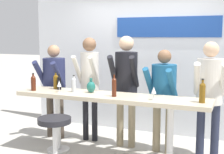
% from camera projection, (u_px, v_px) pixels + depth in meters
% --- Properties ---
extents(back_wall, '(4.47, 0.12, 2.88)m').
position_uv_depth(back_wall, '(141.00, 55.00, 5.82)').
color(back_wall, silver).
rests_on(back_wall, ground_plane).
extents(tasting_table, '(2.87, 0.58, 0.96)m').
position_uv_depth(tasting_table, '(110.00, 104.00, 4.52)').
color(tasting_table, beige).
rests_on(tasting_table, ground_plane).
extents(bar_stool, '(0.46, 0.46, 0.74)m').
position_uv_depth(bar_stool, '(55.00, 136.00, 4.12)').
color(bar_stool, silver).
rests_on(bar_stool, ground_plane).
extents(person_far_left, '(0.47, 0.55, 1.65)m').
position_uv_depth(person_far_left, '(54.00, 81.00, 5.47)').
color(person_far_left, '#473D33').
rests_on(person_far_left, ground_plane).
extents(person_left, '(0.39, 0.54, 1.78)m').
position_uv_depth(person_left, '(89.00, 76.00, 5.28)').
color(person_left, black).
rests_on(person_left, ground_plane).
extents(person_center_left, '(0.46, 0.58, 1.81)m').
position_uv_depth(person_center_left, '(126.00, 79.00, 4.98)').
color(person_center_left, gray).
rests_on(person_center_left, ground_plane).
extents(person_center, '(0.50, 0.57, 1.60)m').
position_uv_depth(person_center, '(163.00, 90.00, 4.75)').
color(person_center, gray).
rests_on(person_center, ground_plane).
extents(person_center_right, '(0.49, 0.59, 1.73)m').
position_uv_depth(person_center_right, '(210.00, 87.00, 4.50)').
color(person_center_right, '#23283D').
rests_on(person_center_right, ground_plane).
extents(wine_bottle_0, '(0.06, 0.06, 0.33)m').
position_uv_depth(wine_bottle_0, '(114.00, 86.00, 4.36)').
color(wine_bottle_0, '#4C1E0F').
rests_on(wine_bottle_0, tasting_table).
extents(wine_bottle_1, '(0.08, 0.08, 0.27)m').
position_uv_depth(wine_bottle_1, '(56.00, 81.00, 4.99)').
color(wine_bottle_1, brown).
rests_on(wine_bottle_1, tasting_table).
extents(wine_bottle_2, '(0.08, 0.08, 0.27)m').
position_uv_depth(wine_bottle_2, '(33.00, 82.00, 4.83)').
color(wine_bottle_2, '#4C1E0F').
rests_on(wine_bottle_2, tasting_table).
extents(wine_bottle_3, '(0.06, 0.06, 0.26)m').
position_uv_depth(wine_bottle_3, '(59.00, 82.00, 4.92)').
color(wine_bottle_3, black).
rests_on(wine_bottle_3, tasting_table).
extents(wine_bottle_4, '(0.07, 0.07, 0.26)m').
position_uv_depth(wine_bottle_4, '(74.00, 84.00, 4.70)').
color(wine_bottle_4, '#B7BCC1').
rests_on(wine_bottle_4, tasting_table).
extents(wine_bottle_5, '(0.08, 0.08, 0.31)m').
position_uv_depth(wine_bottle_5, '(202.00, 92.00, 3.96)').
color(wine_bottle_5, brown).
rests_on(wine_bottle_5, tasting_table).
extents(wine_glass_0, '(0.07, 0.07, 0.18)m').
position_uv_depth(wine_glass_0, '(59.00, 84.00, 4.70)').
color(wine_glass_0, silver).
rests_on(wine_glass_0, tasting_table).
extents(wine_glass_1, '(0.07, 0.07, 0.18)m').
position_uv_depth(wine_glass_1, '(154.00, 91.00, 4.14)').
color(wine_glass_1, silver).
rests_on(wine_glass_1, tasting_table).
extents(decorative_vase, '(0.13, 0.13, 0.22)m').
position_uv_depth(decorative_vase, '(91.00, 87.00, 4.68)').
color(decorative_vase, '#1E665B').
rests_on(decorative_vase, tasting_table).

